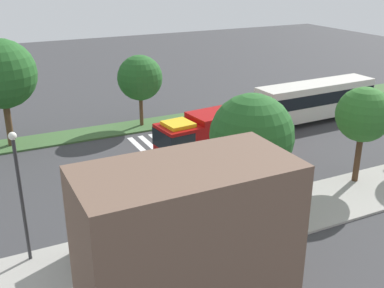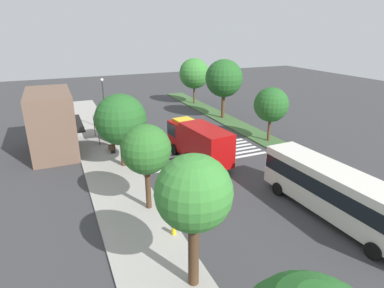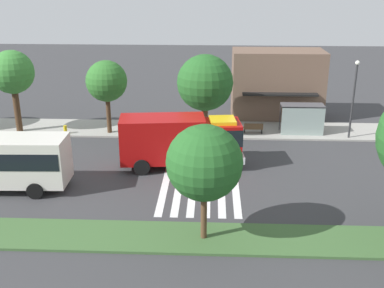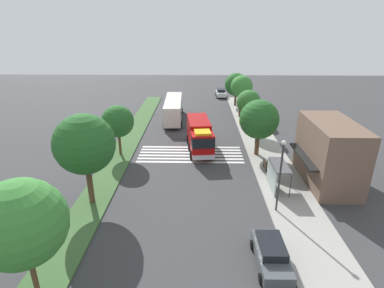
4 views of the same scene
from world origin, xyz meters
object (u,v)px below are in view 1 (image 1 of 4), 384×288
(street_lamp, at_px, (20,187))
(median_tree_west, at_px, (1,74))
(median_tree_far_west, at_px, (140,78))
(fire_truck, at_px, (212,136))
(bench_near_shelter, at_px, (186,219))
(transit_bus, at_px, (316,98))
(bus_stop_shelter, at_px, (110,214))
(sidewalk_tree_center, at_px, (364,115))
(sidewalk_tree_east, at_px, (252,136))

(street_lamp, bearing_deg, median_tree_west, -93.51)
(median_tree_far_west, bearing_deg, fire_truck, 99.69)
(street_lamp, bearing_deg, bench_near_shelter, 174.80)
(bench_near_shelter, height_order, median_tree_west, median_tree_west)
(transit_bus, bearing_deg, fire_truck, -163.53)
(bench_near_shelter, distance_m, median_tree_west, 18.65)
(fire_truck, height_order, bus_stop_shelter, fire_truck)
(transit_bus, distance_m, street_lamp, 27.96)
(fire_truck, relative_size, median_tree_west, 1.08)
(street_lamp, distance_m, sidewalk_tree_center, 19.86)
(median_tree_west, bearing_deg, fire_truck, 142.01)
(transit_bus, bearing_deg, bench_near_shelter, -149.84)
(bus_stop_shelter, bearing_deg, median_tree_far_west, -115.14)
(sidewalk_tree_east, relative_size, median_tree_far_west, 1.11)
(bench_near_shelter, relative_size, street_lamp, 0.25)
(street_lamp, distance_m, sidewalk_tree_east, 11.84)
(bench_near_shelter, bearing_deg, fire_truck, -127.27)
(bus_stop_shelter, xyz_separation_m, street_lamp, (3.74, -0.68, 1.96))
(transit_bus, xyz_separation_m, sidewalk_tree_east, (13.97, 11.03, 2.43))
(bench_near_shelter, relative_size, sidewalk_tree_center, 0.26)
(street_lamp, bearing_deg, bus_stop_shelter, 169.74)
(fire_truck, bearing_deg, bench_near_shelter, 46.54)
(sidewalk_tree_east, height_order, median_tree_west, median_tree_west)
(street_lamp, bearing_deg, fire_truck, -154.01)
(sidewalk_tree_east, bearing_deg, median_tree_far_west, -89.01)
(street_lamp, height_order, median_tree_west, median_tree_west)
(bench_near_shelter, bearing_deg, median_tree_west, -67.87)
(sidewalk_tree_center, height_order, sidewalk_tree_east, sidewalk_tree_east)
(transit_bus, bearing_deg, median_tree_west, 165.97)
(fire_truck, bearing_deg, sidewalk_tree_center, 128.23)
(median_tree_west, bearing_deg, bus_stop_shelter, 99.46)
(bus_stop_shelter, bearing_deg, bench_near_shelter, 179.60)
(street_lamp, bearing_deg, median_tree_far_west, -125.91)
(street_lamp, bearing_deg, sidewalk_tree_center, 178.85)
(transit_bus, xyz_separation_m, sidewalk_tree_center, (5.95, 11.03, 2.47))
(median_tree_west, bearing_deg, transit_bus, 167.94)
(median_tree_far_west, bearing_deg, bench_near_shelter, 77.15)
(fire_truck, height_order, transit_bus, fire_truck)
(sidewalk_tree_east, bearing_deg, fire_truck, -101.15)
(transit_bus, height_order, median_tree_far_west, median_tree_far_west)
(fire_truck, relative_size, bench_near_shelter, 5.41)
(transit_bus, xyz_separation_m, median_tree_far_west, (14.26, -5.30, 2.19))
(transit_bus, distance_m, sidewalk_tree_east, 17.97)
(sidewalk_tree_east, bearing_deg, bus_stop_shelter, 1.97)
(bench_near_shelter, height_order, street_lamp, street_lamp)
(bus_stop_shelter, relative_size, sidewalk_tree_east, 0.53)
(bench_near_shelter, distance_m, median_tree_far_west, 17.45)
(sidewalk_tree_east, bearing_deg, sidewalk_tree_center, 180.00)
(transit_bus, distance_m, bus_stop_shelter, 24.78)
(bus_stop_shelter, bearing_deg, street_lamp, -10.26)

